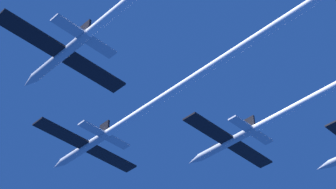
{
  "coord_description": "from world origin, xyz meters",
  "views": [
    {
      "loc": [
        -42.94,
        -62.18,
        -50.58
      ],
      "look_at": [
        -0.01,
        -19.16,
        0.02
      ],
      "focal_mm": 59.08,
      "sensor_mm": 36.0,
      "label": 1
    }
  ],
  "objects": [
    {
      "name": "jet_right_wing",
      "position": [
        16.12,
        -34.56,
        0.74
      ],
      "size": [
        19.39,
        62.71,
        3.21
      ],
      "color": "#B2BAC6"
    },
    {
      "name": "jet_lead",
      "position": [
        0.17,
        -16.85,
        0.24
      ],
      "size": [
        19.39,
        60.61,
        3.21
      ],
      "color": "#B2BAC6"
    }
  ]
}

